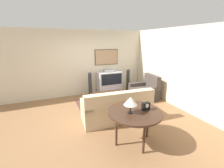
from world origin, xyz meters
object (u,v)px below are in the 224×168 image
(tv, at_px, (109,82))
(armchair, at_px, (144,91))
(table_lamp, at_px, (131,101))
(mantel_clock, at_px, (146,106))
(speaker_tower_left, at_px, (90,86))
(couch, at_px, (117,109))
(console_table, at_px, (135,114))
(coffee_table, at_px, (108,94))
(speaker_tower_right, at_px, (128,81))

(tv, distance_m, armchair, 1.57)
(table_lamp, bearing_deg, mantel_clock, -0.12)
(speaker_tower_left, bearing_deg, couch, -84.19)
(couch, relative_size, table_lamp, 5.65)
(couch, bearing_deg, mantel_clock, 102.70)
(armchair, bearing_deg, couch, -54.54)
(armchair, xyz_separation_m, table_lamp, (-1.93, -2.20, 0.75))
(tv, bearing_deg, console_table, -102.61)
(coffee_table, relative_size, table_lamp, 3.31)
(couch, distance_m, armchair, 2.01)
(tv, relative_size, mantel_clock, 6.19)
(mantel_clock, bearing_deg, speaker_tower_right, 67.31)
(speaker_tower_left, bearing_deg, tv, 4.93)
(speaker_tower_left, distance_m, speaker_tower_right, 1.77)
(armchair, relative_size, speaker_tower_left, 0.96)
(tv, xyz_separation_m, speaker_tower_right, (0.88, -0.08, -0.02))
(armchair, xyz_separation_m, mantel_clock, (-1.54, -2.20, 0.56))
(tv, relative_size, armchair, 1.09)
(console_table, xyz_separation_m, speaker_tower_right, (1.63, 3.26, -0.24))
(tv, xyz_separation_m, coffee_table, (-0.48, -1.00, -0.14))
(armchair, height_order, console_table, armchair)
(coffee_table, distance_m, speaker_tower_left, 1.02)
(speaker_tower_left, xyz_separation_m, speaker_tower_right, (1.77, 0.00, 0.00))
(couch, relative_size, speaker_tower_right, 2.01)
(tv, relative_size, couch, 0.52)
(coffee_table, bearing_deg, mantel_clock, -90.36)
(couch, distance_m, mantel_clock, 1.29)
(armchair, relative_size, console_table, 0.82)
(console_table, xyz_separation_m, table_lamp, (-0.14, -0.02, 0.33))
(coffee_table, height_order, speaker_tower_right, speaker_tower_right)
(tv, bearing_deg, speaker_tower_right, -4.93)
(couch, distance_m, speaker_tower_right, 2.64)
(mantel_clock, relative_size, speaker_tower_right, 0.17)
(mantel_clock, xyz_separation_m, speaker_tower_right, (1.37, 3.29, -0.39))
(tv, distance_m, speaker_tower_right, 0.89)
(table_lamp, height_order, speaker_tower_left, table_lamp)
(tv, relative_size, table_lamp, 2.93)
(table_lamp, bearing_deg, speaker_tower_left, 90.01)
(console_table, xyz_separation_m, speaker_tower_left, (-0.14, 3.26, -0.24))
(armchair, bearing_deg, table_lamp, -37.38)
(speaker_tower_left, bearing_deg, armchair, -29.25)
(tv, relative_size, speaker_tower_left, 1.04)
(console_table, height_order, table_lamp, table_lamp)
(table_lamp, bearing_deg, speaker_tower_right, 61.73)
(coffee_table, xyz_separation_m, speaker_tower_right, (1.36, 0.93, 0.13))
(armchair, height_order, mantel_clock, armchair)
(console_table, xyz_separation_m, mantel_clock, (0.26, -0.02, 0.15))
(couch, bearing_deg, speaker_tower_left, -80.18)
(table_lamp, relative_size, speaker_tower_left, 0.36)
(mantel_clock, bearing_deg, armchair, 55.11)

